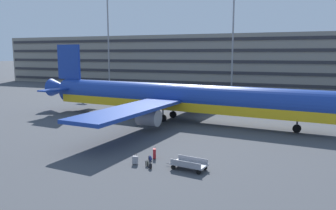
{
  "coord_description": "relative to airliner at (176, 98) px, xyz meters",
  "views": [
    {
      "loc": [
        12.76,
        -40.08,
        8.57
      ],
      "look_at": [
        -0.48,
        -6.62,
        3.0
      ],
      "focal_mm": 35.7,
      "sensor_mm": 36.0,
      "label": 1
    }
  ],
  "objects": [
    {
      "name": "ground_plane",
      "position": [
        1.91,
        0.38,
        -2.87
      ],
      "size": [
        600.0,
        600.0,
        0.0
      ],
      "primitive_type": "plane",
      "color": "#424449"
    },
    {
      "name": "terminal_structure",
      "position": [
        1.91,
        50.77,
        3.77
      ],
      "size": [
        142.19,
        20.87,
        13.29
      ],
      "color": "gray",
      "rests_on": "ground_plane"
    },
    {
      "name": "airliner",
      "position": [
        0.0,
        0.0,
        0.0
      ],
      "size": [
        43.27,
        35.28,
        9.88
      ],
      "color": "navy",
      "rests_on": "ground_plane"
    },
    {
      "name": "light_mast_far_left",
      "position": [
        -31.61,
        35.63,
        12.04
      ],
      "size": [
        1.8,
        0.5,
        26.33
      ],
      "color": "gray",
      "rests_on": "ground_plane"
    },
    {
      "name": "light_mast_left",
      "position": [
        0.33,
        35.63,
        12.08
      ],
      "size": [
        1.8,
        0.5,
        26.4
      ],
      "color": "gray",
      "rests_on": "ground_plane"
    },
    {
      "name": "suitcase_scuffed",
      "position": [
        3.08,
        -17.38,
        -2.52
      ],
      "size": [
        0.44,
        0.28,
        0.85
      ],
      "color": "gray",
      "rests_on": "ground_plane"
    },
    {
      "name": "suitcase_orange",
      "position": [
        3.88,
        -15.47,
        -2.43
      ],
      "size": [
        0.38,
        0.48,
        1.06
      ],
      "color": "#B21E23",
      "rests_on": "ground_plane"
    },
    {
      "name": "backpack_laid_flat",
      "position": [
        4.16,
        -17.43,
        -2.65
      ],
      "size": [
        0.41,
        0.32,
        0.51
      ],
      "color": "gray",
      "rests_on": "ground_plane"
    },
    {
      "name": "backpack_silver",
      "position": [
        4.6,
        -17.9,
        -2.65
      ],
      "size": [
        0.32,
        0.37,
        0.51
      ],
      "color": "black",
      "rests_on": "ground_plane"
    },
    {
      "name": "backpack_navy",
      "position": [
        3.8,
        -16.12,
        -2.67
      ],
      "size": [
        0.43,
        0.45,
        0.48
      ],
      "color": "navy",
      "rests_on": "ground_plane"
    },
    {
      "name": "baggage_cart",
      "position": [
        7.36,
        -16.98,
        -2.45
      ],
      "size": [
        3.36,
        1.67,
        0.82
      ],
      "color": "gray",
      "rests_on": "ground_plane"
    }
  ]
}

